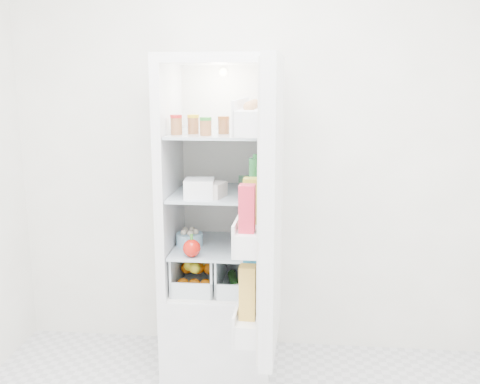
# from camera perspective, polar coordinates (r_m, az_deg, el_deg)

# --- Properties ---
(room_walls) EXTENTS (3.02, 3.02, 2.61)m
(room_walls) POSITION_cam_1_polar(r_m,az_deg,el_deg) (1.71, -1.34, 9.24)
(room_walls) COLOR silver
(room_walls) RESTS_ON ground
(refrigerator) EXTENTS (0.60, 0.60, 1.80)m
(refrigerator) POSITION_cam_1_polar(r_m,az_deg,el_deg) (3.14, -2.09, -6.76)
(refrigerator) COLOR white
(refrigerator) RESTS_ON ground
(shelf_low) EXTENTS (0.49, 0.53, 0.01)m
(shelf_low) POSITION_cam_1_polar(r_m,az_deg,el_deg) (3.06, -2.26, -5.80)
(shelf_low) COLOR #ABBCC9
(shelf_low) RESTS_ON refrigerator
(shelf_mid) EXTENTS (0.49, 0.53, 0.02)m
(shelf_mid) POSITION_cam_1_polar(r_m,az_deg,el_deg) (2.98, -2.31, -0.11)
(shelf_mid) COLOR #ABBCC9
(shelf_mid) RESTS_ON refrigerator
(shelf_top) EXTENTS (0.49, 0.53, 0.02)m
(shelf_top) POSITION_cam_1_polar(r_m,az_deg,el_deg) (2.93, -2.36, 6.22)
(shelf_top) COLOR #ABBCC9
(shelf_top) RESTS_ON refrigerator
(crisper_left) EXTENTS (0.23, 0.46, 0.22)m
(crisper_left) POSITION_cam_1_polar(r_m,az_deg,el_deg) (3.12, -4.49, -8.00)
(crisper_left) COLOR silver
(crisper_left) RESTS_ON refrigerator
(crisper_right) EXTENTS (0.23, 0.46, 0.22)m
(crisper_right) POSITION_cam_1_polar(r_m,az_deg,el_deg) (3.08, 0.04, -8.18)
(crisper_right) COLOR silver
(crisper_right) RESTS_ON refrigerator
(condiment_jars) EXTENTS (0.38, 0.16, 0.08)m
(condiment_jars) POSITION_cam_1_polar(r_m,az_deg,el_deg) (2.81, -3.52, 7.00)
(condiment_jars) COLOR #B21919
(condiment_jars) RESTS_ON shelf_top
(squeeze_bottle) EXTENTS (0.06, 0.06, 0.17)m
(squeeze_bottle) POSITION_cam_1_polar(r_m,az_deg,el_deg) (3.06, 1.24, 8.19)
(squeeze_bottle) COLOR white
(squeeze_bottle) RESTS_ON shelf_top
(tub_white) EXTENTS (0.16, 0.16, 0.10)m
(tub_white) POSITION_cam_1_polar(r_m,az_deg,el_deg) (2.83, -4.36, 0.41)
(tub_white) COLOR white
(tub_white) RESTS_ON shelf_mid
(tub_cream) EXTENTS (0.17, 0.17, 0.08)m
(tub_cream) POSITION_cam_1_polar(r_m,az_deg,el_deg) (2.84, -3.11, 0.25)
(tub_cream) COLOR beige
(tub_cream) RESTS_ON shelf_mid
(tin_red) EXTENTS (0.12, 0.12, 0.06)m
(tin_red) POSITION_cam_1_polar(r_m,az_deg,el_deg) (2.73, 0.96, -0.35)
(tin_red) COLOR red
(tin_red) RESTS_ON shelf_mid
(foil_tray) EXTENTS (0.17, 0.15, 0.04)m
(foil_tray) POSITION_cam_1_polar(r_m,az_deg,el_deg) (3.16, -4.46, 1.03)
(foil_tray) COLOR silver
(foil_tray) RESTS_ON shelf_mid
(tub_green) EXTENTS (0.13, 0.16, 0.08)m
(tub_green) POSITION_cam_1_polar(r_m,az_deg,el_deg) (2.98, 1.01, 0.83)
(tub_green) COLOR #3F8C56
(tub_green) RESTS_ON shelf_mid
(red_cabbage) EXTENTS (0.15, 0.15, 0.15)m
(red_cabbage) POSITION_cam_1_polar(r_m,az_deg,el_deg) (3.09, 0.78, -4.02)
(red_cabbage) COLOR #5E2059
(red_cabbage) RESTS_ON shelf_low
(bell_pepper) EXTENTS (0.09, 0.09, 0.09)m
(bell_pepper) POSITION_cam_1_polar(r_m,az_deg,el_deg) (2.86, -5.17, -5.98)
(bell_pepper) COLOR red
(bell_pepper) RESTS_ON shelf_low
(mushroom_bowl) EXTENTS (0.16, 0.16, 0.07)m
(mushroom_bowl) POSITION_cam_1_polar(r_m,az_deg,el_deg) (3.05, -5.40, -5.05)
(mushroom_bowl) COLOR #9CCDE8
(mushroom_bowl) RESTS_ON shelf_low
(salad_bag) EXTENTS (0.12, 0.12, 0.12)m
(salad_bag) POSITION_cam_1_polar(r_m,az_deg,el_deg) (2.89, 1.01, -5.50)
(salad_bag) COLOR #B9D49F
(salad_bag) RESTS_ON shelf_low
(citrus_pile) EXTENTS (0.20, 0.24, 0.16)m
(citrus_pile) POSITION_cam_1_polar(r_m,az_deg,el_deg) (3.07, -4.68, -8.65)
(citrus_pile) COLOR orange
(citrus_pile) RESTS_ON refrigerator
(veg_pile) EXTENTS (0.16, 0.30, 0.10)m
(veg_pile) POSITION_cam_1_polar(r_m,az_deg,el_deg) (3.10, 0.13, -9.01)
(veg_pile) COLOR #194A18
(veg_pile) RESTS_ON refrigerator
(fridge_door) EXTENTS (0.19, 0.60, 1.30)m
(fridge_door) POSITION_cam_1_polar(r_m,az_deg,el_deg) (2.38, 2.72, -2.14)
(fridge_door) COLOR white
(fridge_door) RESTS_ON refrigerator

